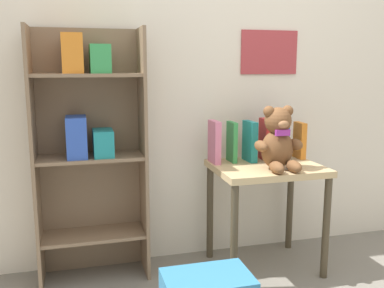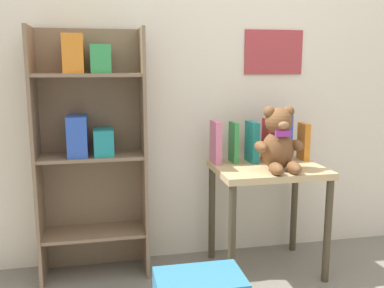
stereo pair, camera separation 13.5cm
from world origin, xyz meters
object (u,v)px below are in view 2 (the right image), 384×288
(teddy_bear, at_px, (279,141))
(book_standing_pink, at_px, (216,142))
(book_standing_orange, at_px, (303,141))
(book_standing_red, at_px, (268,140))
(book_standing_teal, at_px, (252,142))
(bookshelf_side, at_px, (90,139))
(book_standing_green, at_px, (234,142))
(book_standing_blue, at_px, (286,138))
(display_table, at_px, (267,183))

(teddy_bear, distance_m, book_standing_pink, 0.37)
(book_standing_pink, distance_m, book_standing_orange, 0.54)
(book_standing_red, bearing_deg, book_standing_teal, -170.26)
(bookshelf_side, relative_size, book_standing_orange, 6.27)
(book_standing_orange, bearing_deg, book_standing_red, 177.74)
(bookshelf_side, distance_m, book_standing_green, 0.81)
(teddy_bear, distance_m, book_standing_blue, 0.28)
(display_table, relative_size, teddy_bear, 1.79)
(display_table, distance_m, book_standing_green, 0.30)
(book_standing_blue, bearing_deg, book_standing_pink, -177.73)
(book_standing_green, height_order, book_standing_orange, book_standing_green)
(bookshelf_side, distance_m, book_standing_teal, 0.91)
(book_standing_green, bearing_deg, book_standing_blue, -1.76)
(book_standing_teal, distance_m, book_standing_red, 0.11)
(book_standing_pink, distance_m, book_standing_red, 0.32)
(bookshelf_side, xyz_separation_m, teddy_bear, (0.98, -0.27, 0.00))
(bookshelf_side, distance_m, book_standing_blue, 1.13)
(book_standing_green, height_order, book_standing_red, book_standing_red)
(bookshelf_side, relative_size, display_table, 2.22)
(book_standing_orange, bearing_deg, teddy_bear, -136.05)
(bookshelf_side, bearing_deg, display_table, -10.29)
(bookshelf_side, relative_size, book_standing_red, 5.55)
(bookshelf_side, bearing_deg, teddy_bear, -15.63)
(book_standing_teal, bearing_deg, book_standing_green, 171.68)
(book_standing_orange, bearing_deg, book_standing_pink, -178.43)
(book_standing_pink, xyz_separation_m, book_standing_teal, (0.22, -0.01, -0.00))
(book_standing_pink, bearing_deg, book_standing_orange, -1.53)
(teddy_bear, relative_size, book_standing_green, 1.47)
(book_standing_blue, height_order, book_standing_orange, book_standing_blue)
(book_standing_green, bearing_deg, display_table, -41.61)
(book_standing_pink, bearing_deg, book_standing_teal, -2.65)
(book_standing_teal, height_order, book_standing_red, book_standing_red)
(teddy_bear, bearing_deg, book_standing_red, 81.00)
(book_standing_green, distance_m, book_standing_teal, 0.11)
(bookshelf_side, xyz_separation_m, book_standing_pink, (0.70, -0.04, -0.03))
(book_standing_red, bearing_deg, book_standing_orange, -3.95)
(book_standing_teal, height_order, book_standing_blue, book_standing_blue)
(display_table, distance_m, book_standing_pink, 0.37)
(book_standing_pink, xyz_separation_m, book_standing_orange, (0.54, -0.01, -0.01))
(book_standing_blue, bearing_deg, display_table, -138.08)
(book_standing_green, bearing_deg, book_standing_orange, -3.31)
(display_table, height_order, book_standing_orange, book_standing_orange)
(bookshelf_side, xyz_separation_m, book_standing_green, (0.81, -0.04, -0.04))
(book_standing_pink, height_order, book_standing_red, book_standing_red)
(book_standing_green, relative_size, book_standing_blue, 0.87)
(display_table, distance_m, book_standing_blue, 0.31)
(display_table, bearing_deg, book_standing_teal, 113.34)
(book_standing_green, distance_m, book_standing_orange, 0.43)
(bookshelf_side, distance_m, book_standing_pink, 0.70)
(book_standing_teal, relative_size, book_standing_red, 0.96)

